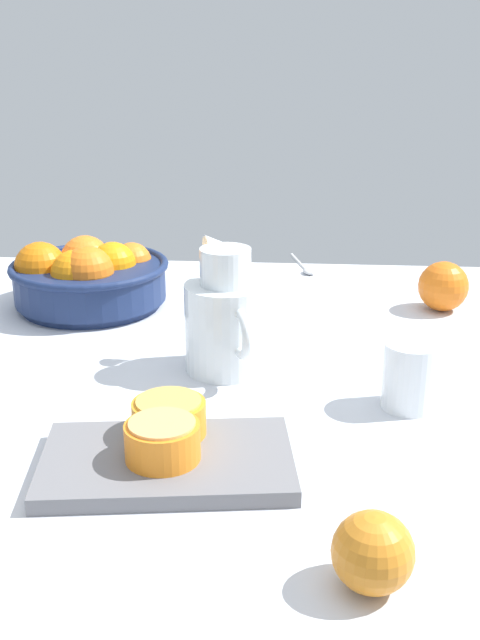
# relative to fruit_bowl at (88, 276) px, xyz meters

# --- Properties ---
(ground_plane) EXTENTS (1.23, 1.02, 0.03)m
(ground_plane) POSITION_rel_fruit_bowl_xyz_m (0.28, -0.23, -0.07)
(ground_plane) COLOR silver
(fruit_bowl) EXTENTS (0.25, 0.25, 0.11)m
(fruit_bowl) POSITION_rel_fruit_bowl_xyz_m (0.00, 0.00, 0.00)
(fruit_bowl) COLOR navy
(fruit_bowl) RESTS_ON ground_plane
(juice_pitcher) EXTENTS (0.11, 0.15, 0.17)m
(juice_pitcher) POSITION_rel_fruit_bowl_xyz_m (0.24, -0.23, 0.01)
(juice_pitcher) COLOR white
(juice_pitcher) RESTS_ON ground_plane
(juice_glass) EXTENTS (0.07, 0.07, 0.08)m
(juice_glass) POSITION_rel_fruit_bowl_xyz_m (0.47, -0.33, -0.02)
(juice_glass) COLOR white
(juice_glass) RESTS_ON ground_plane
(cutting_board) EXTENTS (0.27, 0.18, 0.02)m
(cutting_board) POSITION_rel_fruit_bowl_xyz_m (0.21, -0.49, -0.04)
(cutting_board) COLOR slate
(cutting_board) RESTS_ON ground_plane
(orange_half_0) EXTENTS (0.08, 0.08, 0.04)m
(orange_half_0) POSITION_rel_fruit_bowl_xyz_m (0.20, -0.49, -0.01)
(orange_half_0) COLOR orange
(orange_half_0) RESTS_ON cutting_board
(orange_half_1) EXTENTS (0.08, 0.08, 0.04)m
(orange_half_1) POSITION_rel_fruit_bowl_xyz_m (0.20, -0.44, -0.01)
(orange_half_1) COLOR orange
(orange_half_1) RESTS_ON cutting_board
(loose_orange_0) EXTENTS (0.08, 0.08, 0.08)m
(loose_orange_0) POSITION_rel_fruit_bowl_xyz_m (0.57, 0.02, -0.01)
(loose_orange_0) COLOR orange
(loose_orange_0) RESTS_ON ground_plane
(loose_orange_1) EXTENTS (0.07, 0.07, 0.07)m
(loose_orange_1) POSITION_rel_fruit_bowl_xyz_m (0.40, -0.65, -0.02)
(loose_orange_1) COLOR orange
(loose_orange_1) RESTS_ON ground_plane
(spoon) EXTENTS (0.05, 0.15, 0.01)m
(spoon) POSITION_rel_fruit_bowl_xyz_m (0.35, 0.24, -0.05)
(spoon) COLOR silver
(spoon) RESTS_ON ground_plane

